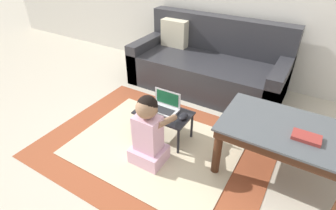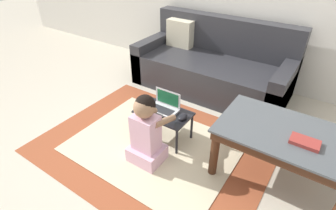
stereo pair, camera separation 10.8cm
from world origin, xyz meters
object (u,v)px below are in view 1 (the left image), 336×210
Objects in this scene: coffee_table at (287,135)px; laptop_desk at (164,115)px; couch at (208,66)px; person_seated at (148,132)px; book_on_table at (306,137)px; computer_mouse at (183,117)px; laptop at (164,107)px.

coffee_table is 1.92× the size of laptop_desk.
couch reaches higher than laptop_desk.
person_seated reaches higher than laptop_desk.
couch is 1.75m from book_on_table.
couch is 17.05× the size of computer_mouse.
book_on_table is (1.20, 0.03, 0.23)m from laptop_desk.
coffee_table is at bearing 5.38° from laptop_desk.
laptop is 1.23m from book_on_table.
laptop is 0.41× the size of person_seated.
laptop reaches higher than coffee_table.
person_seated is at bearing -79.99° from laptop_desk.
couch is 3.65× the size of laptop_desk.
coffee_table is at bearing 3.52° from laptop.
person_seated is at bearing -162.18° from book_on_table.
person_seated is (0.07, -0.37, -0.01)m from laptop.
couch is 1.18m from laptop.
laptop_desk is at bearing -174.62° from coffee_table.
couch is 9.75× the size of book_on_table.
computer_mouse is 0.17× the size of person_seated.
book_on_table is at bearing 1.28° from laptop_desk.
person_seated reaches higher than laptop.
coffee_table is (1.15, -1.11, 0.11)m from couch.
person_seated is at bearing -113.21° from computer_mouse.
book_on_table reaches higher than laptop.
book_on_table is at bearing 17.82° from person_seated.
coffee_table reaches higher than computer_mouse.
book_on_table reaches higher than computer_mouse.
coffee_table is 1.09m from laptop.
person_seated is at bearing -85.03° from couch.
laptop is (0.06, -1.18, 0.04)m from couch.
laptop is 0.38m from person_seated.
laptop_desk is 2.67× the size of book_on_table.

